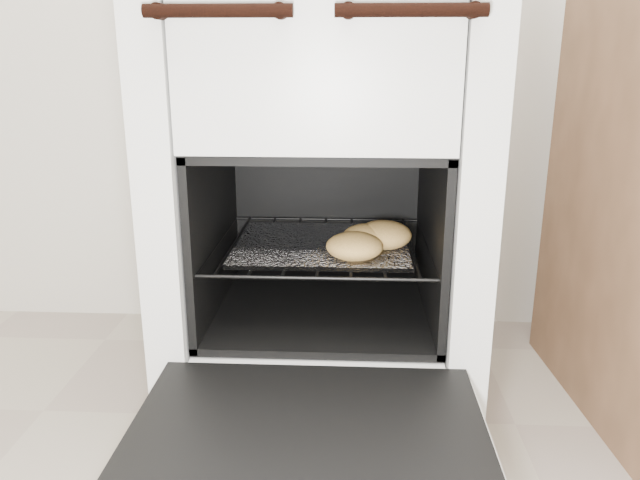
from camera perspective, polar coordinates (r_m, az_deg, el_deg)
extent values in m
cube|color=silver|center=(1.32, 0.36, 4.48)|extent=(0.60, 0.64, 0.91)
cylinder|color=black|center=(0.97, -9.34, 19.99)|extent=(0.22, 0.02, 0.02)
cylinder|color=black|center=(0.95, 8.33, 20.09)|extent=(0.22, 0.02, 0.02)
cube|color=black|center=(0.93, -1.19, -17.80)|extent=(0.52, 0.40, 0.02)
cube|color=silver|center=(0.95, -1.18, -18.69)|extent=(0.54, 0.42, 0.02)
cylinder|color=black|center=(1.29, -9.34, -0.25)|extent=(0.01, 0.42, 0.01)
cylinder|color=black|center=(1.27, 9.86, -0.54)|extent=(0.01, 0.42, 0.01)
cylinder|color=black|center=(1.07, -0.33, -3.52)|extent=(0.43, 0.01, 0.01)
cylinder|color=black|center=(1.45, 0.57, 1.91)|extent=(0.43, 0.01, 0.01)
cylinder|color=black|center=(1.28, -7.82, -0.27)|extent=(0.01, 0.40, 0.01)
cylinder|color=black|center=(1.27, -5.18, -0.31)|extent=(0.01, 0.40, 0.01)
cylinder|color=black|center=(1.27, -2.51, -0.35)|extent=(0.01, 0.40, 0.01)
cylinder|color=black|center=(1.26, 0.19, -0.40)|extent=(0.01, 0.40, 0.01)
cylinder|color=black|center=(1.26, 2.89, -0.44)|extent=(0.01, 0.40, 0.01)
cylinder|color=black|center=(1.26, 5.60, -0.48)|extent=(0.01, 0.40, 0.01)
cylinder|color=black|center=(1.27, 8.29, -0.51)|extent=(0.01, 0.40, 0.01)
cube|color=white|center=(1.24, 0.14, -0.40)|extent=(0.34, 0.30, 0.01)
ellipsoid|color=tan|center=(1.14, 3.17, -0.56)|extent=(0.11, 0.11, 0.05)
ellipsoid|color=tan|center=(1.21, 5.88, 0.49)|extent=(0.15, 0.15, 0.05)
ellipsoid|color=tan|center=(1.20, 4.40, 0.28)|extent=(0.14, 0.14, 0.05)
ellipsoid|color=tan|center=(1.21, 5.49, 0.39)|extent=(0.14, 0.14, 0.05)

